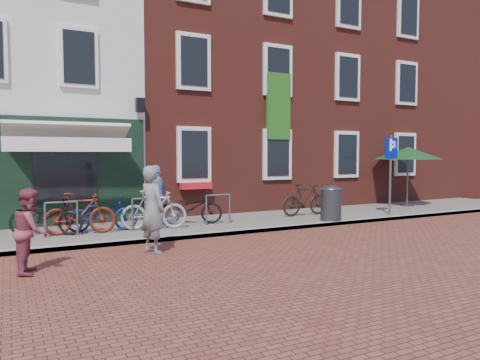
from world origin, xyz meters
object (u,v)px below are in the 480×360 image
bicycle_5 (305,200)px  bicycle_3 (154,210)px  parking_sign (391,161)px  parasol (408,151)px  bicycle_0 (46,216)px  litter_bin (331,201)px  cafe_person (157,196)px  bicycle_4 (191,208)px  boy (31,231)px  woman (152,210)px  bicycle_2 (102,213)px  bicycle_1 (80,213)px

bicycle_5 → bicycle_3: bearing=93.1°
parking_sign → parasol: size_ratio=1.03×
bicycle_0 → litter_bin: bearing=-75.1°
parking_sign → bicycle_5: parking_sign is taller
parasol → parking_sign: bearing=-148.0°
cafe_person → bicycle_0: (-2.69, -0.04, -0.37)m
bicycle_0 → bicycle_4: bearing=-65.0°
parasol → bicycle_0: (-12.30, -0.37, -1.58)m
parasol → bicycle_5: 5.13m
boy → bicycle_0: (0.45, 3.08, -0.17)m
litter_bin → bicycle_0: litter_bin is taller
parking_sign → cafe_person: bearing=170.6°
parking_sign → woman: bearing=-170.1°
bicycle_2 → parking_sign: bearing=-88.0°
parking_sign → bicycle_5: (-2.45, 1.13, -1.19)m
bicycle_0 → bicycle_3: bicycle_3 is taller
bicycle_1 → bicycle_5: bearing=-81.8°
bicycle_0 → boy: bearing=-164.1°
parasol → bicycle_3: parasol is taller
parking_sign → bicycle_0: parking_sign is taller
parasol → bicycle_4: parasol is taller
woman → boy: woman is taller
parasol → bicycle_2: parasol is taller
cafe_person → bicycle_5: (4.73, -0.07, -0.32)m
bicycle_1 → parking_sign: bearing=-89.3°
parking_sign → bicycle_3: (-7.36, 0.80, -1.19)m
parasol → bicycle_0: 12.41m
litter_bin → bicycle_5: bearing=92.3°
bicycle_1 → bicycle_2: 0.57m
woman → boy: (-2.27, -0.52, -0.17)m
parking_sign → boy: 10.55m
bicycle_0 → bicycle_1: bearing=-82.9°
cafe_person → bicycle_3: size_ratio=0.98×
bicycle_2 → bicycle_1: bearing=117.2°
woman → bicycle_0: 3.15m
parasol → bicycle_2: 11.15m
parasol → bicycle_2: (-11.03, -0.42, -1.58)m
cafe_person → bicycle_5: size_ratio=0.98×
cafe_person → bicycle_3: bearing=22.2°
litter_bin → cafe_person: size_ratio=0.67×
parking_sign → bicycle_4: 6.44m
woman → parking_sign: bearing=-102.2°
cafe_person → bicycle_1: size_ratio=0.98×
woman → boy: bearing=81.0°
boy → cafe_person: (3.15, 3.12, 0.19)m
cafe_person → bicycle_3: cafe_person is taller
cafe_person → bicycle_2: size_ratio=0.95×
bicycle_0 → bicycle_4: size_ratio=1.00×
parasol → woman: bearing=-164.4°
bicycle_1 → bicycle_3: (1.78, -0.13, 0.00)m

